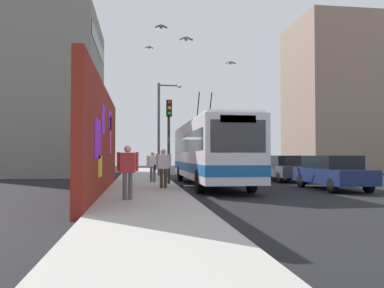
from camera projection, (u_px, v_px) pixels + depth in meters
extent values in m
plane|color=black|center=(174.00, 185.00, 20.68)|extent=(80.00, 80.00, 0.00)
cube|color=#ADA8A0|center=(144.00, 184.00, 20.47)|extent=(48.00, 3.20, 0.15)
cube|color=maroon|center=(102.00, 141.00, 15.90)|extent=(13.14, 0.30, 4.32)
cube|color=#8C19D8|center=(98.00, 139.00, 12.69)|extent=(1.85, 0.02, 1.28)
cube|color=yellow|center=(100.00, 166.00, 13.51)|extent=(1.29, 0.02, 0.75)
cube|color=#8C19D8|center=(110.00, 120.00, 18.13)|extent=(1.66, 0.02, 0.87)
cube|color=#8C19D8|center=(103.00, 119.00, 14.61)|extent=(1.09, 0.02, 1.11)
cube|color=#F2338C|center=(111.00, 135.00, 18.44)|extent=(0.86, 0.02, 1.74)
cube|color=gray|center=(48.00, 96.00, 31.83)|extent=(11.21, 7.91, 12.84)
cube|color=black|center=(98.00, 122.00, 32.31)|extent=(9.53, 0.04, 1.10)
cube|color=black|center=(98.00, 83.00, 32.41)|extent=(9.53, 0.04, 1.10)
cube|color=black|center=(98.00, 45.00, 32.50)|extent=(9.53, 0.04, 1.10)
cube|color=gray|center=(331.00, 97.00, 38.48)|extent=(8.30, 7.34, 14.79)
cube|color=black|center=(366.00, 127.00, 38.89)|extent=(7.06, 0.04, 1.10)
cube|color=black|center=(366.00, 95.00, 38.99)|extent=(7.06, 0.04, 1.10)
cube|color=black|center=(366.00, 64.00, 39.08)|extent=(7.06, 0.04, 1.10)
cube|color=silver|center=(209.00, 151.00, 20.35)|extent=(11.91, 2.49, 2.75)
cube|color=silver|center=(209.00, 124.00, 20.39)|extent=(11.43, 2.29, 0.12)
cube|color=#1959A5|center=(209.00, 167.00, 20.33)|extent=(11.93, 2.51, 0.44)
cube|color=black|center=(238.00, 136.00, 14.49)|extent=(0.04, 2.12, 1.24)
cube|color=black|center=(209.00, 143.00, 20.36)|extent=(10.96, 2.52, 0.88)
cube|color=orange|center=(238.00, 119.00, 14.52)|extent=(0.06, 1.37, 0.28)
cylinder|color=black|center=(210.00, 111.00, 22.23)|extent=(1.43, 0.06, 2.00)
cylinder|color=black|center=(198.00, 111.00, 22.14)|extent=(1.43, 0.06, 2.00)
cylinder|color=black|center=(251.00, 181.00, 16.69)|extent=(1.00, 0.28, 1.00)
cylinder|color=black|center=(199.00, 181.00, 16.38)|extent=(1.00, 0.28, 1.00)
cylinder|color=black|center=(216.00, 173.00, 24.24)|extent=(1.00, 0.28, 1.00)
cylinder|color=black|center=(180.00, 173.00, 23.93)|extent=(1.00, 0.28, 1.00)
cube|color=navy|center=(332.00, 176.00, 17.98)|extent=(4.71, 1.85, 0.66)
cube|color=black|center=(331.00, 162.00, 18.09)|extent=(2.83, 1.66, 0.60)
cylinder|color=black|center=(369.00, 185.00, 16.54)|extent=(0.64, 0.22, 0.64)
cylinder|color=black|center=(332.00, 186.00, 16.32)|extent=(0.64, 0.22, 0.64)
cylinder|color=black|center=(333.00, 181.00, 19.62)|extent=(0.64, 0.22, 0.64)
cylinder|color=black|center=(301.00, 181.00, 19.40)|extent=(0.64, 0.22, 0.64)
cube|color=#38383D|center=(285.00, 171.00, 23.84)|extent=(4.33, 1.89, 0.66)
cube|color=black|center=(284.00, 160.00, 23.94)|extent=(2.60, 1.70, 0.60)
cylinder|color=black|center=(308.00, 177.00, 22.53)|extent=(0.64, 0.22, 0.64)
cylinder|color=black|center=(280.00, 178.00, 22.30)|extent=(0.64, 0.22, 0.64)
cylinder|color=black|center=(289.00, 175.00, 25.36)|extent=(0.64, 0.22, 0.64)
cylinder|color=black|center=(264.00, 175.00, 25.13)|extent=(0.64, 0.22, 0.64)
cube|color=#B7B7BC|center=(258.00, 168.00, 29.03)|extent=(4.89, 1.88, 0.66)
cube|color=black|center=(258.00, 160.00, 29.14)|extent=(2.93, 1.69, 0.60)
cylinder|color=black|center=(277.00, 173.00, 27.53)|extent=(0.64, 0.22, 0.64)
cylinder|color=black|center=(254.00, 173.00, 27.30)|extent=(0.64, 0.22, 0.64)
cylinder|color=black|center=(263.00, 171.00, 30.73)|extent=(0.64, 0.22, 0.64)
cylinder|color=black|center=(242.00, 172.00, 30.50)|extent=(0.64, 0.22, 0.64)
cube|color=black|center=(237.00, 166.00, 35.46)|extent=(4.16, 1.85, 0.66)
cube|color=black|center=(236.00, 159.00, 35.56)|extent=(2.49, 1.67, 0.60)
cylinder|color=black|center=(250.00, 170.00, 34.21)|extent=(0.64, 0.22, 0.64)
cylinder|color=black|center=(231.00, 170.00, 33.98)|extent=(0.64, 0.22, 0.64)
cylinder|color=black|center=(242.00, 169.00, 36.92)|extent=(0.64, 0.22, 0.64)
cylinder|color=black|center=(225.00, 169.00, 36.70)|extent=(0.64, 0.22, 0.64)
cylinder|color=#595960|center=(154.00, 174.00, 21.11)|extent=(0.14, 0.14, 0.81)
cylinder|color=#595960|center=(151.00, 174.00, 21.09)|extent=(0.14, 0.14, 0.81)
cube|color=silver|center=(153.00, 161.00, 21.12)|extent=(0.22, 0.47, 0.61)
cylinder|color=silver|center=(158.00, 161.00, 21.16)|extent=(0.09, 0.09, 0.58)
cylinder|color=silver|center=(148.00, 161.00, 21.08)|extent=(0.09, 0.09, 0.58)
sphere|color=tan|center=(153.00, 154.00, 21.13)|extent=(0.22, 0.22, 0.22)
cylinder|color=#3F3326|center=(165.00, 178.00, 17.18)|extent=(0.14, 0.14, 0.85)
cylinder|color=#3F3326|center=(161.00, 178.00, 17.16)|extent=(0.14, 0.14, 0.85)
cube|color=silver|center=(163.00, 162.00, 17.19)|extent=(0.22, 0.49, 0.64)
cylinder|color=silver|center=(170.00, 161.00, 17.23)|extent=(0.09, 0.09, 0.60)
cylinder|color=silver|center=(157.00, 161.00, 17.15)|extent=(0.09, 0.09, 0.60)
sphere|color=tan|center=(163.00, 152.00, 17.20)|extent=(0.23, 0.23, 0.23)
cube|color=black|center=(155.00, 168.00, 17.13)|extent=(0.14, 0.10, 0.24)
cylinder|color=#595960|center=(130.00, 186.00, 12.68)|extent=(0.14, 0.14, 0.87)
cylinder|color=#595960|center=(125.00, 186.00, 12.65)|extent=(0.14, 0.14, 0.87)
cube|color=#BF3333|center=(128.00, 163.00, 12.69)|extent=(0.22, 0.51, 0.66)
cylinder|color=#BF3333|center=(137.00, 162.00, 12.73)|extent=(0.09, 0.09, 0.62)
cylinder|color=#BF3333|center=(118.00, 162.00, 12.65)|extent=(0.09, 0.09, 0.62)
sphere|color=beige|center=(128.00, 149.00, 12.70)|extent=(0.24, 0.24, 0.24)
cylinder|color=#2D382D|center=(169.00, 142.00, 19.83)|extent=(0.14, 0.14, 4.27)
cube|color=black|center=(169.00, 108.00, 19.66)|extent=(0.20, 0.28, 0.84)
sphere|color=red|center=(169.00, 102.00, 19.56)|extent=(0.18, 0.18, 0.18)
sphere|color=yellow|center=(169.00, 108.00, 19.55)|extent=(0.18, 0.18, 0.18)
sphere|color=green|center=(169.00, 114.00, 19.55)|extent=(0.18, 0.18, 0.18)
cylinder|color=#4C4C51|center=(159.00, 129.00, 27.71)|extent=(0.18, 0.18, 6.60)
cylinder|color=#4C4C51|center=(169.00, 85.00, 27.91)|extent=(0.10, 1.49, 0.10)
ellipsoid|color=silver|center=(180.00, 86.00, 28.01)|extent=(0.44, 0.28, 0.20)
ellipsoid|color=slate|center=(161.00, 27.00, 17.53)|extent=(0.32, 0.14, 0.12)
cube|color=slate|center=(164.00, 27.00, 17.55)|extent=(0.20, 0.26, 0.13)
cube|color=slate|center=(158.00, 26.00, 17.51)|extent=(0.20, 0.26, 0.13)
ellipsoid|color=gray|center=(186.00, 39.00, 15.40)|extent=(0.32, 0.14, 0.12)
cube|color=gray|center=(190.00, 39.00, 15.42)|extent=(0.20, 0.27, 0.13)
cube|color=gray|center=(183.00, 38.00, 15.38)|extent=(0.20, 0.27, 0.13)
ellipsoid|color=slate|center=(149.00, 48.00, 26.61)|extent=(0.32, 0.14, 0.12)
cube|color=slate|center=(151.00, 47.00, 26.63)|extent=(0.20, 0.26, 0.13)
cube|color=slate|center=(147.00, 47.00, 26.59)|extent=(0.20, 0.26, 0.13)
ellipsoid|color=gray|center=(231.00, 63.00, 20.43)|extent=(0.32, 0.14, 0.12)
cube|color=gray|center=(233.00, 63.00, 20.45)|extent=(0.20, 0.27, 0.12)
cube|color=gray|center=(228.00, 63.00, 20.42)|extent=(0.20, 0.27, 0.12)
cylinder|color=black|center=(187.00, 186.00, 20.06)|extent=(1.19, 1.19, 0.00)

